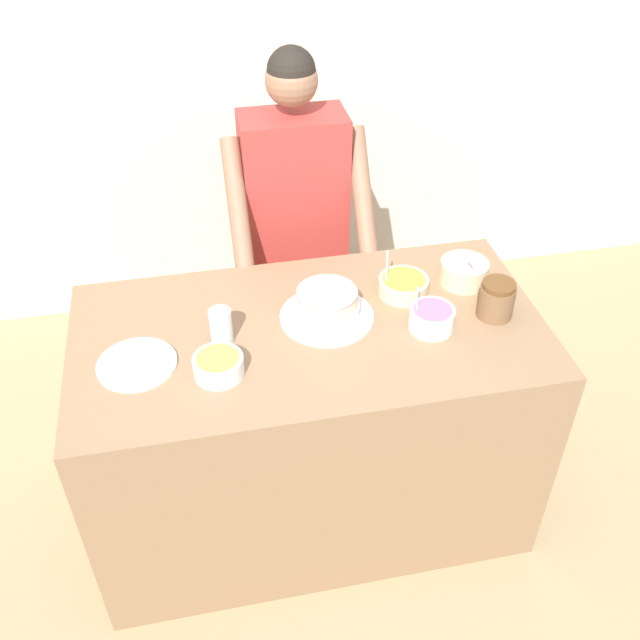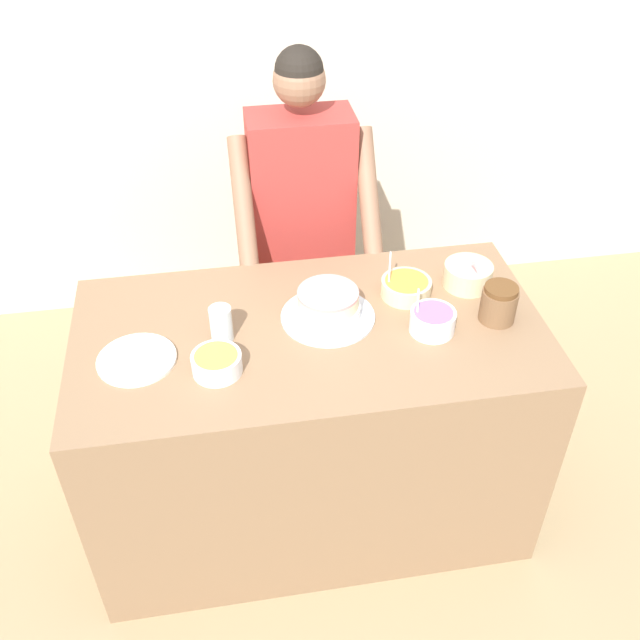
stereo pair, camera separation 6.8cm
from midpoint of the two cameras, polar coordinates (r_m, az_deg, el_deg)
name	(u,v)px [view 2 (the right image)]	position (r m, az deg, el deg)	size (l,w,h in m)	color
ground_plane	(329,590)	(2.86, 1.46, -20.78)	(14.00, 14.00, 0.00)	tan
wall_back	(259,64)	(3.60, -4.37, 19.76)	(10.00, 0.05, 2.60)	beige
counter	(311,423)	(2.73, -0.02, -8.27)	(1.60, 0.84, 0.93)	#8C6B4C
person_baker	(302,210)	(2.97, -0.79, 8.81)	(0.57, 0.47, 1.64)	#2D2D38
cake	(328,306)	(2.43, 1.44, 1.08)	(0.33, 0.33, 0.11)	silver
frosting_bowl_purple	(433,320)	(2.41, 9.79, -0.04)	(0.15, 0.15, 0.15)	white
frosting_bowl_olive	(217,363)	(2.25, -7.41, -3.40)	(0.16, 0.16, 0.07)	white
frosting_bowl_orange	(406,287)	(2.57, 7.65, 2.63)	(0.18, 0.18, 0.16)	beige
frosting_bowl_pink	(468,274)	(2.65, 12.47, 3.59)	(0.18, 0.18, 0.16)	beige
drinking_glass	(221,324)	(2.35, -7.10, -0.33)	(0.07, 0.07, 0.13)	silver
ceramic_plate	(137,359)	(2.35, -13.66, -3.10)	(0.25, 0.25, 0.01)	white
stoneware_jar	(499,303)	(2.50, 14.87, 1.28)	(0.12, 0.12, 0.13)	brown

